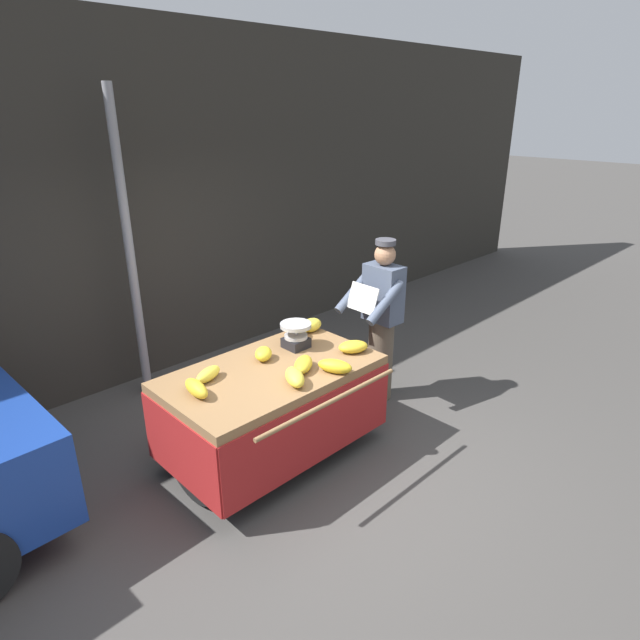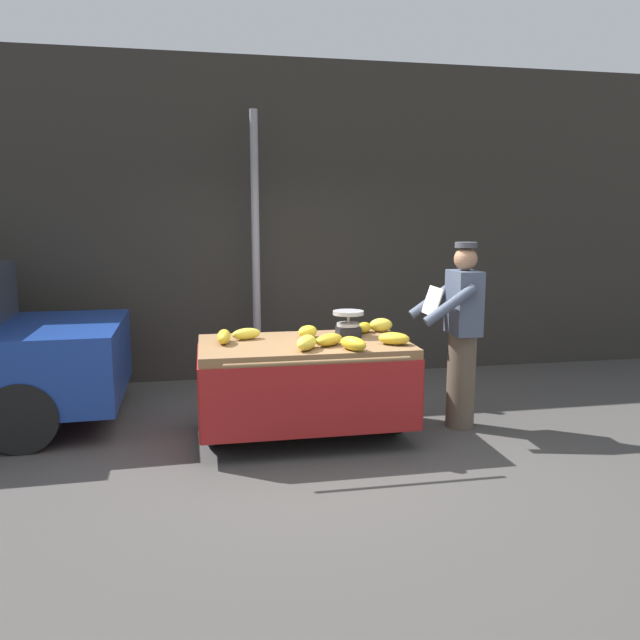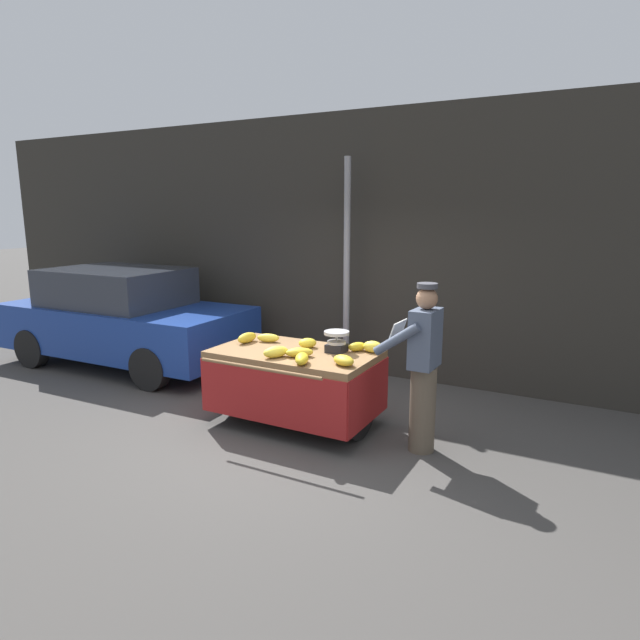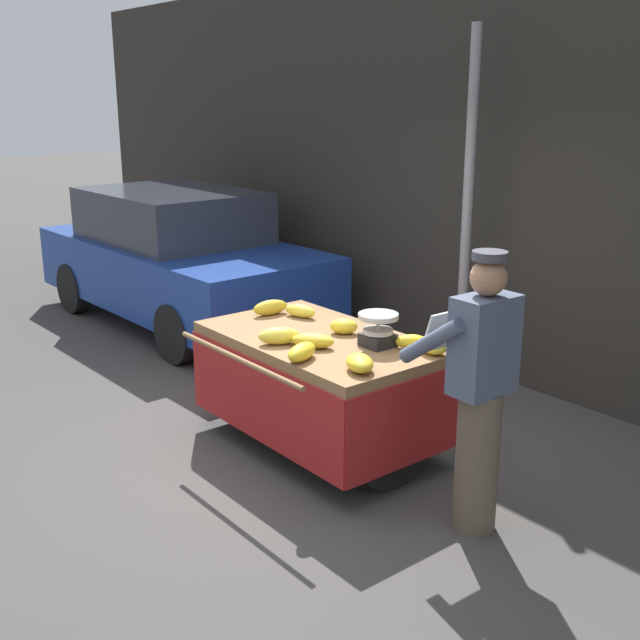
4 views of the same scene
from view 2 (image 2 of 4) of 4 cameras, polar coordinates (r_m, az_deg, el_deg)
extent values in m
plane|color=#423F3D|center=(5.15, 0.04, -12.45)|extent=(60.00, 60.00, 0.00)
cube|color=#2D2B26|center=(7.52, -3.97, 9.09)|extent=(16.00, 0.24, 3.77)
cylinder|color=gray|center=(7.00, -6.01, 6.35)|extent=(0.09, 0.09, 3.11)
cube|color=olive|center=(5.31, -1.50, -2.47)|extent=(1.80, 1.04, 0.08)
cylinder|color=black|center=(5.35, -10.25, -7.33)|extent=(0.05, 0.78, 0.78)
cylinder|color=#B7B7BC|center=(5.35, -10.58, -7.34)|extent=(0.01, 0.14, 0.14)
cylinder|color=black|center=(5.60, 6.88, -6.49)|extent=(0.05, 0.78, 0.78)
cylinder|color=#B7B7BC|center=(5.61, 7.17, -6.47)|extent=(0.01, 0.14, 0.14)
cylinder|color=#4C4742|center=(5.83, -2.19, -5.77)|extent=(0.05, 0.05, 0.79)
cube|color=maroon|center=(4.89, -0.49, -7.60)|extent=(1.80, 0.02, 0.60)
cube|color=maroon|center=(5.88, -2.31, -4.69)|extent=(1.80, 0.02, 0.60)
cube|color=maroon|center=(5.32, -11.15, -6.38)|extent=(0.02, 1.04, 0.60)
cube|color=maroon|center=(5.60, 7.68, -5.51)|extent=(0.02, 1.04, 0.60)
cylinder|color=olive|center=(4.63, -0.09, -3.97)|extent=(1.44, 0.04, 0.04)
cube|color=black|center=(5.54, 2.65, -1.08)|extent=(0.20, 0.20, 0.09)
cylinder|color=#B7B7BC|center=(5.52, 2.66, -0.06)|extent=(0.02, 0.02, 0.11)
cylinder|color=#B7B7BC|center=(5.51, 2.66, 0.68)|extent=(0.28, 0.28, 0.04)
cylinder|color=#B7B7BC|center=(5.53, 2.65, -0.42)|extent=(0.21, 0.21, 0.03)
ellipsoid|color=gold|center=(4.95, 3.11, -2.20)|extent=(0.24, 0.32, 0.11)
ellipsoid|color=gold|center=(5.27, -8.96, -1.55)|extent=(0.14, 0.31, 0.12)
ellipsoid|color=gold|center=(5.72, 4.11, -0.71)|extent=(0.22, 0.25, 0.10)
ellipsoid|color=gold|center=(5.12, 0.85, -1.85)|extent=(0.33, 0.29, 0.10)
ellipsoid|color=yellow|center=(5.43, -6.88, -1.29)|extent=(0.29, 0.19, 0.10)
ellipsoid|color=yellow|center=(4.96, -1.26, -2.13)|extent=(0.25, 0.32, 0.12)
ellipsoid|color=yellow|center=(5.47, -1.19, -1.09)|extent=(0.25, 0.24, 0.11)
ellipsoid|color=yellow|center=(5.79, 5.71, -0.47)|extent=(0.22, 0.15, 0.13)
ellipsoid|color=gold|center=(5.21, 6.91, -1.73)|extent=(0.32, 0.28, 0.10)
cylinder|color=brown|center=(5.83, 13.01, -5.53)|extent=(0.26, 0.26, 0.88)
cube|color=#475166|center=(5.69, 13.28, 1.60)|extent=(0.24, 0.39, 0.58)
sphere|color=#9E7051|center=(5.66, 13.43, 5.57)|extent=(0.21, 0.21, 0.21)
cylinder|color=#3F3F47|center=(5.65, 13.48, 6.83)|extent=(0.20, 0.20, 0.05)
cylinder|color=#475166|center=(5.42, 12.05, 1.37)|extent=(0.48, 0.10, 0.37)
cylinder|color=#475166|center=(5.81, 10.55, 1.94)|extent=(0.48, 0.10, 0.37)
cube|color=silver|center=(5.58, 10.44, 1.75)|extent=(0.10, 0.34, 0.25)
cylinder|color=black|center=(7.15, -23.12, -4.47)|extent=(0.60, 0.20, 0.60)
cylinder|color=black|center=(5.67, -26.02, -8.15)|extent=(0.60, 0.20, 0.60)
camera|label=1|loc=(2.78, -54.10, 26.90)|focal=30.08mm
camera|label=3|loc=(3.89, 78.76, 9.37)|focal=30.48mm
camera|label=4|loc=(5.35, 61.02, 11.49)|focal=43.62mm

